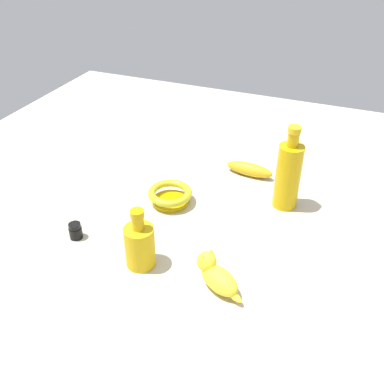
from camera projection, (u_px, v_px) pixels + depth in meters
ground at (192, 216)px, 1.30m from camera, size 2.00×2.00×0.00m
bottle_short at (140, 245)px, 1.10m from camera, size 0.08×0.08×0.17m
cat_figurine at (216, 275)px, 1.05m from camera, size 0.10×0.14×0.09m
nail_polish_jar at (75, 231)px, 1.21m from camera, size 0.04×0.04×0.05m
bottle_tall at (288, 174)px, 1.29m from camera, size 0.07×0.07×0.26m
bowl at (170, 195)px, 1.34m from camera, size 0.14×0.14×0.05m
banana at (249, 169)px, 1.48m from camera, size 0.06×0.17×0.04m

